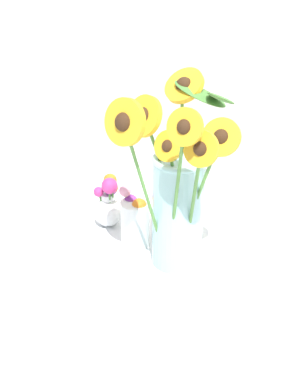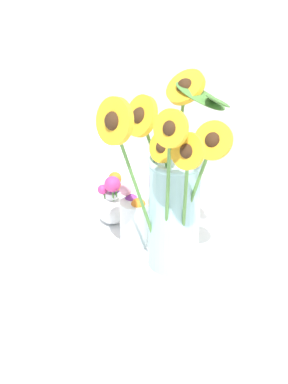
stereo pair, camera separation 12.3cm
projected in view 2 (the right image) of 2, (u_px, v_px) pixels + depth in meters
name	position (u px, v px, depth m)	size (l,w,h in m)	color
ground_plane	(117.00, 269.00, 1.24)	(6.00, 6.00, 0.00)	silver
serving_tray	(144.00, 245.00, 1.30)	(0.42, 0.42, 0.02)	silver
mason_jar_sunflowers	(173.00, 195.00, 1.13)	(0.27, 0.28, 0.42)	#9ED1D6
vase_small_center	(134.00, 220.00, 1.26)	(0.08, 0.07, 0.15)	white
vase_bulb_right	(113.00, 202.00, 1.34)	(0.08, 0.07, 0.15)	white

